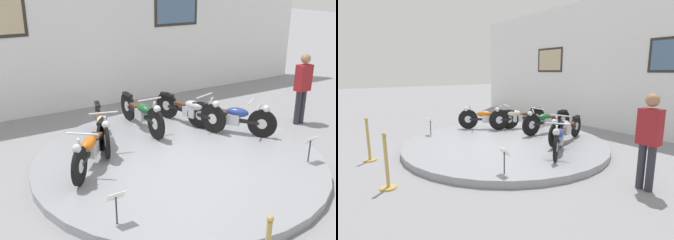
% 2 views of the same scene
% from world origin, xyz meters
% --- Properties ---
extents(ground_plane, '(60.00, 60.00, 0.00)m').
position_xyz_m(ground_plane, '(0.00, 0.00, 0.00)').
color(ground_plane, gray).
extents(display_platform, '(5.44, 5.44, 0.16)m').
position_xyz_m(display_platform, '(0.00, 0.00, 0.08)').
color(display_platform, gray).
rests_on(display_platform, ground_plane).
extents(back_wall, '(14.00, 0.22, 4.56)m').
position_xyz_m(back_wall, '(0.00, 4.18, 2.28)').
color(back_wall, white).
rests_on(back_wall, ground_plane).
extents(motorcycle_orange, '(1.25, 1.63, 0.80)m').
position_xyz_m(motorcycle_orange, '(-1.58, 0.39, 0.55)').
color(motorcycle_orange, black).
rests_on(motorcycle_orange, display_platform).
extents(motorcycle_cream, '(0.65, 1.97, 0.81)m').
position_xyz_m(motorcycle_cream, '(-1.05, 1.23, 0.56)').
color(motorcycle_cream, black).
rests_on(motorcycle_cream, display_platform).
extents(motorcycle_green, '(0.54, 2.02, 0.81)m').
position_xyz_m(motorcycle_green, '(0.00, 1.57, 0.56)').
color(motorcycle_green, black).
rests_on(motorcycle_green, display_platform).
extents(motorcycle_silver, '(0.70, 1.92, 0.79)m').
position_xyz_m(motorcycle_silver, '(1.05, 1.23, 0.54)').
color(motorcycle_silver, black).
rests_on(motorcycle_silver, display_platform).
extents(motorcycle_blue, '(1.21, 1.61, 0.78)m').
position_xyz_m(motorcycle_blue, '(1.58, 0.39, 0.53)').
color(motorcycle_blue, black).
rests_on(motorcycle_blue, display_platform).
extents(info_placard_front_left, '(0.26, 0.11, 0.51)m').
position_xyz_m(info_placard_front_left, '(-1.89, -1.43, 0.53)').
color(info_placard_front_left, '#333338').
rests_on(info_placard_front_left, display_platform).
extents(info_placard_front_centre, '(0.26, 0.11, 0.51)m').
position_xyz_m(info_placard_front_centre, '(1.89, -1.43, 0.53)').
color(info_placard_front_centre, '#333338').
rests_on(info_placard_front_centre, display_platform).
extents(visitor_standing, '(0.36, 0.22, 1.69)m').
position_xyz_m(visitor_standing, '(3.62, 0.36, 0.96)').
color(visitor_standing, '#2D2D38').
rests_on(visitor_standing, ground_plane).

